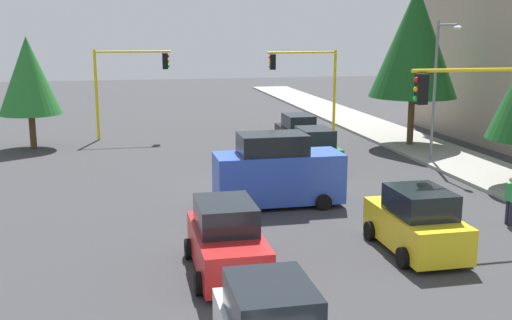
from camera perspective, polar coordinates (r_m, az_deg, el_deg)
The scene contains 14 objects.
ground_plane at distance 25.42m, azimuth 1.57°, elevation -2.93°, with size 120.00×120.00×0.00m, color #353538.
sidewalk_kerb at distance 33.78m, azimuth 17.07°, elevation 0.43°, with size 80.00×4.00×0.15m, color gray.
traffic_signal_far_left at distance 39.65m, azimuth 4.79°, elevation 7.96°, with size 0.36×4.59×5.31m.
traffic_signal_far_right at distance 37.96m, azimuth -11.91°, elevation 7.69°, with size 0.36×4.59×5.43m.
traffic_signal_near_left at distance 21.40m, azimuth 20.53°, elevation 4.04°, with size 0.36×4.59×5.45m.
street_lamp_curbside at distance 31.38m, azimuth 16.69°, elevation 7.49°, with size 2.15×0.28×7.00m.
tree_opposite_side at distance 36.32m, azimuth -20.43°, elevation 7.35°, with size 3.43×3.43×6.23m.
tree_roadside_mid at distance 35.57m, azimuth 14.58°, elevation 10.61°, with size 4.90×4.90×8.98m.
delivery_van_blue at distance 23.15m, azimuth 2.00°, elevation -1.16°, with size 2.22×4.80×2.77m.
car_yellow at distance 19.06m, azimuth 14.71°, elevation -5.67°, with size 3.89×2.10×1.98m.
car_red at distance 16.93m, azimuth -2.76°, elevation -7.53°, with size 4.11×2.07×1.98m.
car_green at distance 29.57m, azimuth 5.40°, elevation 0.94°, with size 3.95×2.01×1.98m.
car_black at distance 34.24m, azimuth 3.89°, elevation 2.48°, with size 3.94×1.98×1.98m.
pedestrian_crossing at distance 22.66m, azimuth 22.63°, elevation -3.37°, with size 0.40×0.24×1.70m.
Camera 1 is at (23.86, -5.81, 6.57)m, focal length 42.96 mm.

